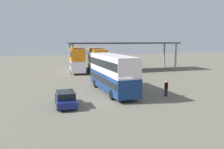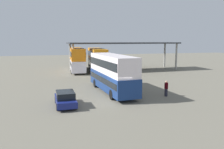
{
  "view_description": "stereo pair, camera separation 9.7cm",
  "coord_description": "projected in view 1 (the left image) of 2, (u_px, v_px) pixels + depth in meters",
  "views": [
    {
      "loc": [
        -5.83,
        -19.99,
        5.81
      ],
      "look_at": [
        0.62,
        3.88,
        2.0
      ],
      "focal_mm": 35.78,
      "sensor_mm": 36.0,
      "label": 1
    },
    {
      "loc": [
        -5.73,
        -20.02,
        5.81
      ],
      "look_at": [
        0.62,
        3.88,
        2.0
      ],
      "focal_mm": 35.78,
      "sensor_mm": 36.0,
      "label": 2
    }
  ],
  "objects": [
    {
      "name": "pedestrian_waiting",
      "position": [
        166.0,
        88.0,
        23.29
      ],
      "size": [
        0.38,
        0.38,
        1.65
      ],
      "rotation": [
        0.0,
        0.0,
        3.99
      ],
      "color": "#262633",
      "rests_on": "ground_plane"
    },
    {
      "name": "parked_hatchback",
      "position": [
        66.0,
        99.0,
        19.78
      ],
      "size": [
        1.83,
        3.88,
        1.35
      ],
      "rotation": [
        0.0,
        0.0,
        1.61
      ],
      "color": "navy",
      "rests_on": "ground_plane"
    },
    {
      "name": "depot_canopy",
      "position": [
        124.0,
        44.0,
        42.71
      ],
      "size": [
        21.62,
        6.48,
        5.4
      ],
      "rotation": [
        0.0,
        0.0,
        0.04
      ],
      "color": "#33353A",
      "rests_on": "ground_plane"
    },
    {
      "name": "double_decker_main",
      "position": [
        112.0,
        72.0,
        24.99
      ],
      "size": [
        3.22,
        10.27,
        4.2
      ],
      "rotation": [
        0.0,
        0.0,
        1.65
      ],
      "color": "navy",
      "rests_on": "ground_plane"
    },
    {
      "name": "ground_plane",
      "position": [
        116.0,
        101.0,
        21.46
      ],
      "size": [
        140.0,
        140.0,
        0.0
      ],
      "primitive_type": "plane",
      "color": "#6B6658"
    },
    {
      "name": "double_decker_mid_row",
      "position": [
        97.0,
        59.0,
        41.78
      ],
      "size": [
        3.21,
        11.7,
        4.27
      ],
      "rotation": [
        0.0,
        0.0,
        1.5
      ],
      "color": "white",
      "rests_on": "ground_plane"
    },
    {
      "name": "double_decker_near_canopy",
      "position": [
        76.0,
        58.0,
        42.15
      ],
      "size": [
        2.9,
        11.47,
        4.36
      ],
      "rotation": [
        0.0,
        0.0,
        1.53
      ],
      "color": "white",
      "rests_on": "ground_plane"
    }
  ]
}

